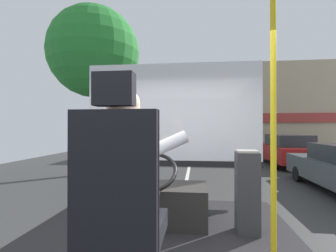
{
  "coord_description": "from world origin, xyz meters",
  "views": [
    {
      "loc": [
        0.35,
        -1.97,
        1.75
      ],
      "look_at": [
        0.02,
        0.9,
        1.77
      ],
      "focal_mm": 26.81,
      "sensor_mm": 36.0,
      "label": 1
    }
  ],
  "objects_px": {
    "fare_box": "(247,192)",
    "parked_car_red": "(287,150)",
    "bus_driver": "(125,169)",
    "handrail_pole": "(273,117)",
    "driver_seat": "(120,207)",
    "steering_console": "(156,202)"
  },
  "relations": [
    {
      "from": "fare_box",
      "to": "parked_car_red",
      "type": "distance_m",
      "value": 10.28
    },
    {
      "from": "bus_driver",
      "to": "handrail_pole",
      "type": "bearing_deg",
      "value": 25.91
    },
    {
      "from": "driver_seat",
      "to": "fare_box",
      "type": "height_order",
      "value": "driver_seat"
    },
    {
      "from": "steering_console",
      "to": "handrail_pole",
      "type": "bearing_deg",
      "value": -31.96
    },
    {
      "from": "driver_seat",
      "to": "steering_console",
      "type": "relative_size",
      "value": 1.2
    },
    {
      "from": "handrail_pole",
      "to": "steering_console",
      "type": "bearing_deg",
      "value": 148.04
    },
    {
      "from": "driver_seat",
      "to": "handrail_pole",
      "type": "bearing_deg",
      "value": 30.47
    },
    {
      "from": "driver_seat",
      "to": "steering_console",
      "type": "distance_m",
      "value": 1.3
    },
    {
      "from": "driver_seat",
      "to": "steering_console",
      "type": "xyz_separation_m",
      "value": [
        -0.0,
        1.25,
        -0.34
      ]
    },
    {
      "from": "steering_console",
      "to": "handrail_pole",
      "type": "height_order",
      "value": "handrail_pole"
    },
    {
      "from": "bus_driver",
      "to": "steering_console",
      "type": "bearing_deg",
      "value": 90.0
    },
    {
      "from": "driver_seat",
      "to": "parked_car_red",
      "type": "height_order",
      "value": "driver_seat"
    },
    {
      "from": "steering_console",
      "to": "fare_box",
      "type": "xyz_separation_m",
      "value": [
        0.93,
        -0.15,
        0.18
      ]
    },
    {
      "from": "fare_box",
      "to": "driver_seat",
      "type": "bearing_deg",
      "value": -130.21
    },
    {
      "from": "bus_driver",
      "to": "fare_box",
      "type": "height_order",
      "value": "bus_driver"
    },
    {
      "from": "steering_console",
      "to": "parked_car_red",
      "type": "distance_m",
      "value": 10.5
    },
    {
      "from": "bus_driver",
      "to": "fare_box",
      "type": "relative_size",
      "value": 1.01
    },
    {
      "from": "driver_seat",
      "to": "handrail_pole",
      "type": "relative_size",
      "value": 0.6
    },
    {
      "from": "steering_console",
      "to": "fare_box",
      "type": "relative_size",
      "value": 1.37
    },
    {
      "from": "bus_driver",
      "to": "driver_seat",
      "type": "bearing_deg",
      "value": -90.0
    },
    {
      "from": "bus_driver",
      "to": "parked_car_red",
      "type": "relative_size",
      "value": 0.19
    },
    {
      "from": "bus_driver",
      "to": "fare_box",
      "type": "bearing_deg",
      "value": 46.91
    }
  ]
}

